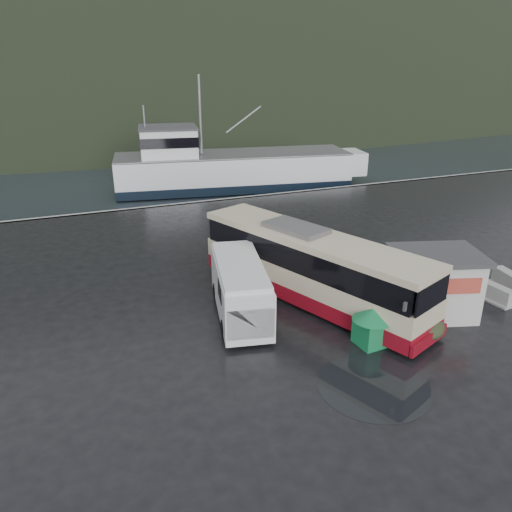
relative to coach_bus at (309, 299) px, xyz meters
name	(u,v)px	position (x,y,z in m)	size (l,w,h in m)	color
ground	(311,325)	(-1.02, -2.13, 0.00)	(160.00, 160.00, 0.00)	black
harbor_water	(92,104)	(-1.02, 107.87, 0.00)	(300.00, 180.00, 0.02)	black
quay_edge	(190,203)	(-1.02, 17.87, 0.00)	(160.00, 0.60, 1.50)	#999993
headland	(89,79)	(8.98, 247.87, 0.00)	(780.00, 540.00, 570.00)	black
coach_bus	(309,299)	(0.00, 0.00, 0.00)	(2.99, 11.92, 3.37)	beige
white_van	(240,314)	(-3.46, -0.20, 0.00)	(2.02, 5.86, 2.45)	silver
waste_bin_left	(390,311)	(2.79, -2.34, 0.00)	(1.06, 1.06, 1.48)	#147540
waste_bin_right	(370,344)	(0.43, -4.31, 0.00)	(1.12, 1.12, 1.56)	#147540
dome_tent	(415,332)	(2.65, -4.21, 0.00)	(1.94, 2.72, 1.07)	#2D341F
ticket_kiosk	(429,313)	(4.22, -3.15, 0.00)	(3.64, 2.76, 2.85)	beige
jersey_barrier_a	(496,302)	(7.80, -3.38, 0.00)	(0.77, 1.53, 0.77)	#999993
jersey_barrier_b	(506,288)	(9.38, -2.42, 0.00)	(0.84, 1.68, 0.84)	#999993
fishing_trawler	(234,173)	(5.49, 26.39, 0.00)	(25.84, 5.67, 10.33)	silver
puddles	(346,421)	(-2.76, -7.80, 0.01)	(9.99, 7.56, 0.01)	black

